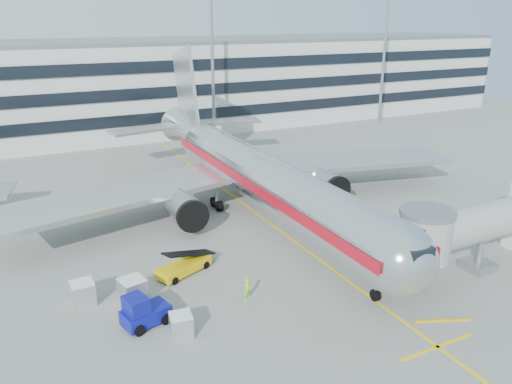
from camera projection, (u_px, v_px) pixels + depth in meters
name	position (u px, v px, depth m)	size (l,w,h in m)	color
ground	(314.00, 256.00, 42.72)	(180.00, 180.00, 0.00)	gray
lead_in_line	(261.00, 216.00, 51.14)	(0.25, 70.00, 0.01)	yellow
stop_bar	(438.00, 347.00, 30.92)	(6.00, 0.25, 0.01)	yellow
main_jet	(253.00, 173.00, 51.18)	(50.95, 48.70, 16.06)	silver
jet_bridge	(499.00, 222.00, 39.86)	(17.80, 4.50, 7.00)	silver
terminal	(138.00, 85.00, 88.94)	(150.00, 24.25, 15.60)	silver
light_mast_centre	(212.00, 48.00, 76.55)	(2.40, 1.20, 25.45)	gray
light_mast_east	(385.00, 43.00, 90.98)	(2.40, 1.20, 25.45)	gray
belt_loader	(184.00, 266.00, 39.60)	(4.89, 3.37, 2.32)	#EBBA09
baggage_tug	(143.00, 312.00, 32.77)	(3.39, 2.57, 2.29)	#0C1084
cargo_container_left	(83.00, 293.00, 35.35)	(1.60, 1.60, 1.67)	#B3B6BA
cargo_container_right	(133.00, 290.00, 35.57)	(2.00, 2.00, 1.79)	#B3B6BA
cargo_container_front	(181.00, 325.00, 31.85)	(1.59, 1.59, 1.49)	#B3B6BA
ramp_worker	(247.00, 289.00, 35.91)	(0.59, 0.39, 1.63)	#89FF1A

